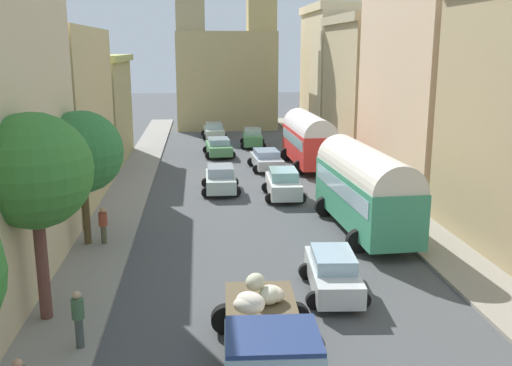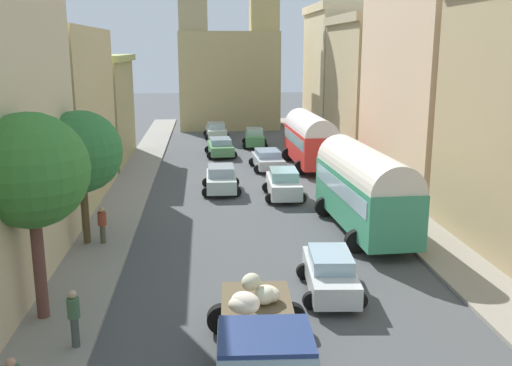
{
  "view_description": "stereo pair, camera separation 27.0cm",
  "coord_description": "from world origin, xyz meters",
  "px_view_note": "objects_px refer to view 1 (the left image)",
  "views": [
    {
      "loc": [
        -2.96,
        -6.76,
        8.49
      ],
      "look_at": [
        0.0,
        23.16,
        1.39
      ],
      "focal_mm": 40.53,
      "sensor_mm": 36.0,
      "label": 1
    },
    {
      "loc": [
        -2.69,
        -6.78,
        8.49
      ],
      "look_at": [
        0.0,
        23.16,
        1.39
      ],
      "focal_mm": 40.53,
      "sensor_mm": 36.0,
      "label": 2
    }
  ],
  "objects_px": {
    "car_6": "(253,138)",
    "parked_bus_0": "(365,186)",
    "car_4": "(283,184)",
    "car_2": "(214,130)",
    "cargo_truck_0": "(268,342)",
    "car_5": "(266,159)",
    "pedestrian_3": "(103,224)",
    "car_0": "(221,179)",
    "car_3": "(333,272)",
    "parked_bus_1": "(308,138)",
    "pedestrian_1": "(78,317)",
    "car_1": "(219,147)"
  },
  "relations": [
    {
      "from": "car_4",
      "to": "pedestrian_3",
      "type": "bearing_deg",
      "value": -139.91
    },
    {
      "from": "car_6",
      "to": "pedestrian_1",
      "type": "xyz_separation_m",
      "value": [
        -8.11,
        -34.08,
        0.26
      ]
    },
    {
      "from": "parked_bus_0",
      "to": "cargo_truck_0",
      "type": "xyz_separation_m",
      "value": [
        -5.97,
        -12.14,
        -1.03
      ]
    },
    {
      "from": "car_0",
      "to": "car_6",
      "type": "relative_size",
      "value": 1.01
    },
    {
      "from": "parked_bus_1",
      "to": "car_5",
      "type": "height_order",
      "value": "parked_bus_1"
    },
    {
      "from": "car_0",
      "to": "car_4",
      "type": "height_order",
      "value": "car_4"
    },
    {
      "from": "car_5",
      "to": "parked_bus_0",
      "type": "bearing_deg",
      "value": -78.8
    },
    {
      "from": "car_5",
      "to": "car_4",
      "type": "bearing_deg",
      "value": -89.71
    },
    {
      "from": "car_6",
      "to": "pedestrian_1",
      "type": "distance_m",
      "value": 35.04
    },
    {
      "from": "parked_bus_0",
      "to": "car_1",
      "type": "distance_m",
      "value": 20.98
    },
    {
      "from": "parked_bus_0",
      "to": "parked_bus_1",
      "type": "relative_size",
      "value": 1.09
    },
    {
      "from": "car_3",
      "to": "pedestrian_3",
      "type": "xyz_separation_m",
      "value": [
        -8.8,
        5.77,
        0.24
      ]
    },
    {
      "from": "car_1",
      "to": "parked_bus_0",
      "type": "bearing_deg",
      "value": -73.11
    },
    {
      "from": "parked_bus_1",
      "to": "pedestrian_1",
      "type": "xyz_separation_m",
      "value": [
        -11.29,
        -25.06,
        -1.06
      ]
    },
    {
      "from": "car_4",
      "to": "car_2",
      "type": "bearing_deg",
      "value": 98.46
    },
    {
      "from": "cargo_truck_0",
      "to": "car_2",
      "type": "bearing_deg",
      "value": 90.33
    },
    {
      "from": "car_6",
      "to": "car_2",
      "type": "bearing_deg",
      "value": 122.04
    },
    {
      "from": "car_5",
      "to": "pedestrian_1",
      "type": "bearing_deg",
      "value": -108.45
    },
    {
      "from": "car_4",
      "to": "pedestrian_1",
      "type": "relative_size",
      "value": 2.29
    },
    {
      "from": "car_0",
      "to": "car_2",
      "type": "distance_m",
      "value": 20.96
    },
    {
      "from": "car_0",
      "to": "car_4",
      "type": "xyz_separation_m",
      "value": [
        3.54,
        -1.67,
        0.03
      ]
    },
    {
      "from": "car_0",
      "to": "car_3",
      "type": "bearing_deg",
      "value": -77.34
    },
    {
      "from": "car_0",
      "to": "car_3",
      "type": "height_order",
      "value": "car_0"
    },
    {
      "from": "parked_bus_0",
      "to": "car_5",
      "type": "relative_size",
      "value": 2.04
    },
    {
      "from": "car_0",
      "to": "car_6",
      "type": "xyz_separation_m",
      "value": [
        3.4,
        15.81,
        0.01
      ]
    },
    {
      "from": "parked_bus_1",
      "to": "car_0",
      "type": "height_order",
      "value": "parked_bus_1"
    },
    {
      "from": "car_2",
      "to": "pedestrian_3",
      "type": "distance_m",
      "value": 30.69
    },
    {
      "from": "car_0",
      "to": "pedestrian_3",
      "type": "xyz_separation_m",
      "value": [
        -5.43,
        -9.22,
        0.21
      ]
    },
    {
      "from": "car_3",
      "to": "car_0",
      "type": "bearing_deg",
      "value": 102.66
    },
    {
      "from": "parked_bus_0",
      "to": "cargo_truck_0",
      "type": "distance_m",
      "value": 13.57
    },
    {
      "from": "cargo_truck_0",
      "to": "car_6",
      "type": "relative_size",
      "value": 1.76
    },
    {
      "from": "car_0",
      "to": "car_3",
      "type": "xyz_separation_m",
      "value": [
        3.37,
        -14.99,
        -0.03
      ]
    },
    {
      "from": "car_4",
      "to": "pedestrian_1",
      "type": "height_order",
      "value": "pedestrian_1"
    },
    {
      "from": "car_3",
      "to": "pedestrian_1",
      "type": "distance_m",
      "value": 8.72
    },
    {
      "from": "car_2",
      "to": "car_3",
      "type": "bearing_deg",
      "value": -84.92
    },
    {
      "from": "pedestrian_3",
      "to": "parked_bus_0",
      "type": "bearing_deg",
      "value": 4.61
    },
    {
      "from": "cargo_truck_0",
      "to": "car_0",
      "type": "height_order",
      "value": "cargo_truck_0"
    },
    {
      "from": "parked_bus_1",
      "to": "car_6",
      "type": "distance_m",
      "value": 9.66
    },
    {
      "from": "car_6",
      "to": "parked_bus_0",
      "type": "bearing_deg",
      "value": -82.92
    },
    {
      "from": "car_5",
      "to": "car_6",
      "type": "height_order",
      "value": "car_6"
    },
    {
      "from": "cargo_truck_0",
      "to": "car_0",
      "type": "xyz_separation_m",
      "value": [
        -0.42,
        20.4,
        -0.37
      ]
    },
    {
      "from": "car_3",
      "to": "pedestrian_3",
      "type": "bearing_deg",
      "value": 146.72
    },
    {
      "from": "car_1",
      "to": "car_2",
      "type": "height_order",
      "value": "car_2"
    },
    {
      "from": "car_0",
      "to": "car_4",
      "type": "distance_m",
      "value": 3.91
    },
    {
      "from": "car_5",
      "to": "pedestrian_3",
      "type": "distance_m",
      "value": 17.93
    },
    {
      "from": "car_4",
      "to": "car_6",
      "type": "xyz_separation_m",
      "value": [
        -0.14,
        17.47,
        -0.02
      ]
    },
    {
      "from": "parked_bus_1",
      "to": "pedestrian_3",
      "type": "xyz_separation_m",
      "value": [
        -12.01,
        -16.0,
        -1.13
      ]
    },
    {
      "from": "car_3",
      "to": "cargo_truck_0",
      "type": "bearing_deg",
      "value": -118.62
    },
    {
      "from": "car_4",
      "to": "cargo_truck_0",
      "type": "bearing_deg",
      "value": -99.47
    },
    {
      "from": "parked_bus_1",
      "to": "car_3",
      "type": "height_order",
      "value": "parked_bus_1"
    }
  ]
}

